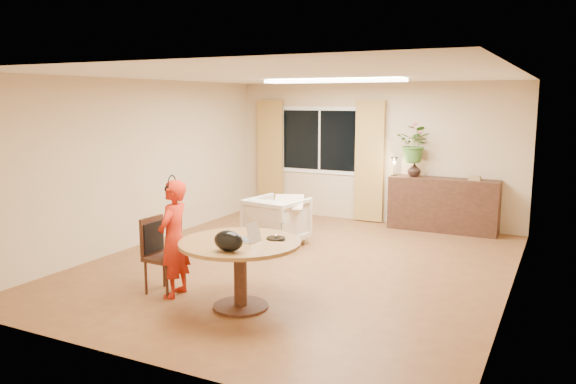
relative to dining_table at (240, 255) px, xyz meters
The scene contains 24 objects.
floor 1.84m from the dining_table, 94.05° to the left, with size 6.50×6.50×0.00m, color brown.
ceiling 2.65m from the dining_table, 94.05° to the left, with size 6.50×6.50×0.00m, color white.
wall_back 5.03m from the dining_table, 91.41° to the left, with size 5.50×5.50×0.00m, color tan.
wall_left 3.43m from the dining_table, 148.89° to the left, with size 6.50×6.50×0.00m, color tan.
wall_right 3.22m from the dining_table, 33.41° to the left, with size 6.50×6.50×0.00m, color tan.
window 5.19m from the dining_table, 103.84° to the left, with size 1.70×0.03×1.30m.
curtain_left 5.42m from the dining_table, 114.94° to the left, with size 0.55×0.08×2.25m, color olive.
curtain_right 4.92m from the dining_table, 92.02° to the left, with size 0.55×0.08×2.25m, color olive.
ceiling_panel 3.53m from the dining_table, 92.40° to the left, with size 2.20×0.35×0.05m, color white.
dining_table is the anchor object (origin of this frame).
dining_chair 1.07m from the dining_table, behind, with size 0.43×0.40×0.91m, color black, non-canonical shape.
child 0.90m from the dining_table, behind, with size 0.33×0.50×1.38m, color red.
laptop 0.28m from the dining_table, 88.75° to the left, with size 0.34×0.22×0.22m, color #B7B7BC, non-canonical shape.
tumbler 0.34m from the dining_table, 91.79° to the left, with size 0.08×0.08×0.11m, color white, non-canonical shape.
wine_glass 0.53m from the dining_table, 27.91° to the left, with size 0.07×0.07×0.20m, color white, non-canonical shape.
pot_lid 0.44m from the dining_table, 39.55° to the left, with size 0.21×0.21×0.03m, color white, non-canonical shape.
handbag 0.51m from the dining_table, 73.91° to the right, with size 0.33×0.19×0.22m, color black, non-canonical shape.
armchair 2.77m from the dining_table, 109.46° to the left, with size 0.82×0.85×0.77m, color beige.
throw 2.68m from the dining_table, 105.14° to the left, with size 0.45×0.55×0.03m, color beige, non-canonical shape.
sideboard 4.90m from the dining_table, 75.39° to the left, with size 1.87×0.46×0.93m, color black.
vase 4.82m from the dining_table, 81.52° to the left, with size 0.24×0.24×0.25m, color black.
bouquet 4.88m from the dining_table, 81.59° to the left, with size 0.59×0.51×0.66m, color #296F2B.
book_stack 5.07m from the dining_table, 69.85° to the left, with size 0.20×0.15×0.08m, color olive, non-canonical shape.
desk_lamp 4.73m from the dining_table, 85.66° to the left, with size 0.15×0.15×0.35m, color black, non-canonical shape.
Camera 1 is at (3.27, -6.81, 2.29)m, focal length 35.00 mm.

